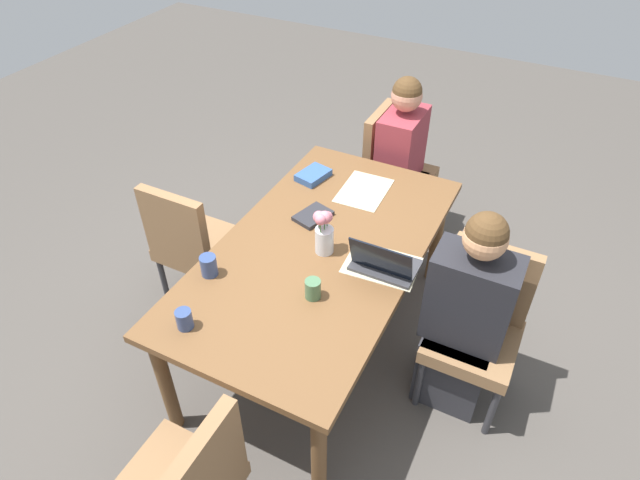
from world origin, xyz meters
TOP-DOWN VIEW (x-y plane):
  - ground_plane at (0.00, 0.00)m, footprint 10.00×10.00m
  - dining_table at (0.00, 0.00)m, footprint 1.83×0.99m
  - chair_head_right_left_near at (1.28, 0.07)m, footprint 0.44×0.44m
  - person_head_right_left_near at (1.22, 0.00)m, footprint 0.40×0.36m
  - chair_near_left_mid at (0.11, -0.85)m, footprint 0.44×0.44m
  - person_near_left_mid at (0.03, -0.79)m, footprint 0.36×0.40m
  - chair_far_right_near at (-0.04, 0.83)m, footprint 0.44×0.44m
  - flower_vase at (-0.01, -0.03)m, footprint 0.12×0.11m
  - placemat_head_right_left_near at (0.57, 0.00)m, footprint 0.37×0.27m
  - placemat_near_left_mid at (0.01, -0.34)m, footprint 0.29×0.38m
  - laptop_near_left_mid at (-0.01, -0.36)m, footprint 0.22×0.32m
  - coffee_mug_near_left at (-0.33, -0.13)m, footprint 0.08×0.08m
  - coffee_mug_near_right at (-0.42, 0.39)m, footprint 0.08×0.08m
  - coffee_mug_centre_left at (-0.75, 0.29)m, footprint 0.07×0.07m
  - book_red_cover at (0.56, 0.33)m, footprint 0.23×0.18m
  - book_blue_cover at (0.21, 0.15)m, footprint 0.23×0.19m

SIDE VIEW (x-z plane):
  - ground_plane at x=0.00m, z-range 0.00..0.00m
  - chair_head_right_left_near at x=1.28m, z-range 0.05..0.95m
  - chair_near_left_mid at x=0.11m, z-range 0.05..0.95m
  - chair_far_right_near at x=-0.04m, z-range 0.05..0.95m
  - person_head_right_left_near at x=1.22m, z-range -0.07..1.12m
  - person_near_left_mid at x=0.03m, z-range -0.07..1.12m
  - dining_table at x=0.00m, z-range 0.29..1.03m
  - placemat_head_right_left_near at x=0.57m, z-range 0.74..0.74m
  - placemat_near_left_mid at x=0.01m, z-range 0.74..0.74m
  - book_blue_cover at x=0.21m, z-range 0.74..0.76m
  - book_red_cover at x=0.56m, z-range 0.74..0.78m
  - laptop_near_left_mid at x=-0.01m, z-range 0.68..0.89m
  - coffee_mug_centre_left at x=-0.75m, z-range 0.74..0.83m
  - coffee_mug_near_left at x=-0.33m, z-range 0.74..0.84m
  - coffee_mug_near_right at x=-0.42m, z-range 0.74..0.85m
  - flower_vase at x=-0.01m, z-range 0.74..0.99m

